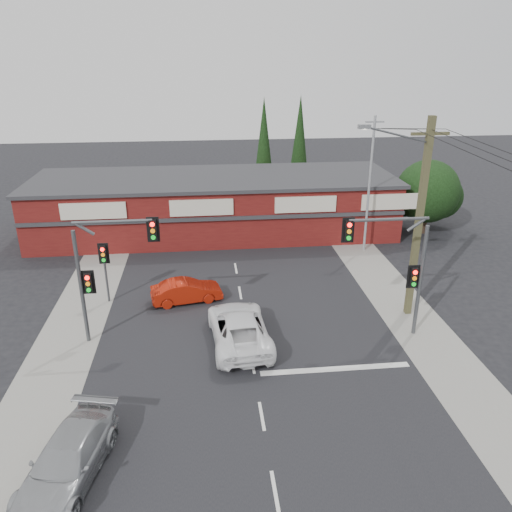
{
  "coord_description": "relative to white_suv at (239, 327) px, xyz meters",
  "views": [
    {
      "loc": [
        -1.82,
        -19.01,
        12.59
      ],
      "look_at": [
        0.55,
        3.0,
        3.56
      ],
      "focal_mm": 35.0,
      "sensor_mm": 36.0,
      "label": 1
    }
  ],
  "objects": [
    {
      "name": "pedestal_signal",
      "position": [
        -6.76,
        4.88,
        1.64
      ],
      "size": [
        0.55,
        0.27,
        3.38
      ],
      "color": "#47494C",
      "rests_on": "ground"
    },
    {
      "name": "conifer_near",
      "position": [
        3.94,
        22.87,
        4.71
      ],
      "size": [
        1.8,
        1.8,
        9.25
      ],
      "color": "#2D2116",
      "rests_on": "ground"
    },
    {
      "name": "lane_dashes",
      "position": [
        0.44,
        -5.26,
        -0.75
      ],
      "size": [
        0.12,
        29.33,
        0.01
      ],
      "color": "silver",
      "rests_on": "ground"
    },
    {
      "name": "verge_left",
      "position": [
        -8.06,
        3.87,
        -0.76
      ],
      "size": [
        3.0,
        70.0,
        0.02
      ],
      "primitive_type": "cube",
      "color": "gray",
      "rests_on": "ground"
    },
    {
      "name": "red_sedan",
      "position": [
        -2.52,
        4.42,
        -0.15
      ],
      "size": [
        3.97,
        2.0,
        1.25
      ],
      "primitive_type": "imported",
      "rotation": [
        0.0,
        0.0,
        1.76
      ],
      "color": "#A81C0A",
      "rests_on": "ground"
    },
    {
      "name": "utility_pole",
      "position": [
        8.81,
        1.86,
        4.63
      ],
      "size": [
        4.38,
        0.59,
        10.0
      ],
      "color": "#4D4A2B",
      "rests_on": "ground"
    },
    {
      "name": "power_lines",
      "position": [
        8.92,
        -3.6,
        8.27
      ],
      "size": [
        2.01,
        29.0,
        1.22
      ],
      "color": "black",
      "rests_on": "ground"
    },
    {
      "name": "traffic_mast_left",
      "position": [
        -5.98,
        0.88,
        3.16
      ],
      "size": [
        3.77,
        0.27,
        5.97
      ],
      "color": "#47494C",
      "rests_on": "ground"
    },
    {
      "name": "traffic_mast_right",
      "position": [
        7.3,
        -0.12,
        3.18
      ],
      "size": [
        3.96,
        0.27,
        5.97
      ],
      "color": "#47494C",
      "rests_on": "ground"
    },
    {
      "name": "verge_right",
      "position": [
        8.94,
        3.87,
        -0.76
      ],
      "size": [
        3.0,
        70.0,
        0.02
      ],
      "primitive_type": "cube",
      "color": "gray",
      "rests_on": "ground"
    },
    {
      "name": "stop_line",
      "position": [
        3.94,
        -2.63,
        -0.75
      ],
      "size": [
        6.5,
        0.35,
        0.01
      ],
      "primitive_type": "cube",
      "color": "silver",
      "rests_on": "ground"
    },
    {
      "name": "road_strip",
      "position": [
        0.44,
        3.87,
        -0.76
      ],
      "size": [
        14.0,
        70.0,
        0.01
      ],
      "primitive_type": "cube",
      "color": "black",
      "rests_on": "ground"
    },
    {
      "name": "conifer_far",
      "position": [
        7.44,
        24.87,
        4.71
      ],
      "size": [
        1.8,
        1.8,
        9.25
      ],
      "color": "#2D2116",
      "rests_on": "ground"
    },
    {
      "name": "tree_cluster",
      "position": [
        15.13,
        14.31,
        2.13
      ],
      "size": [
        5.9,
        5.1,
        5.5
      ],
      "color": "#2D2116",
      "rests_on": "ground"
    },
    {
      "name": "white_suv",
      "position": [
        0.0,
        0.0,
        0.0
      ],
      "size": [
        2.94,
        5.71,
        1.54
      ],
      "primitive_type": "imported",
      "rotation": [
        0.0,
        0.0,
        3.21
      ],
      "color": "white",
      "rests_on": "ground"
    },
    {
      "name": "steel_pole",
      "position": [
        9.44,
        10.87,
        3.93
      ],
      "size": [
        1.2,
        0.16,
        9.0
      ],
      "color": "gray",
      "rests_on": "ground"
    },
    {
      "name": "silver_suv",
      "position": [
        -5.99,
        -7.45,
        -0.08
      ],
      "size": [
        2.96,
        5.09,
        1.39
      ],
      "primitive_type": "imported",
      "rotation": [
        0.0,
        0.0,
        -0.23
      ],
      "color": "#A6A9AC",
      "rests_on": "ground"
    },
    {
      "name": "shop_building",
      "position": [
        -0.55,
        15.86,
        1.36
      ],
      "size": [
        27.3,
        8.4,
        4.22
      ],
      "color": "#511110",
      "rests_on": "ground"
    },
    {
      "name": "ground",
      "position": [
        0.44,
        -1.13,
        -0.77
      ],
      "size": [
        120.0,
        120.0,
        0.0
      ],
      "primitive_type": "plane",
      "color": "black",
      "rests_on": "ground"
    }
  ]
}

